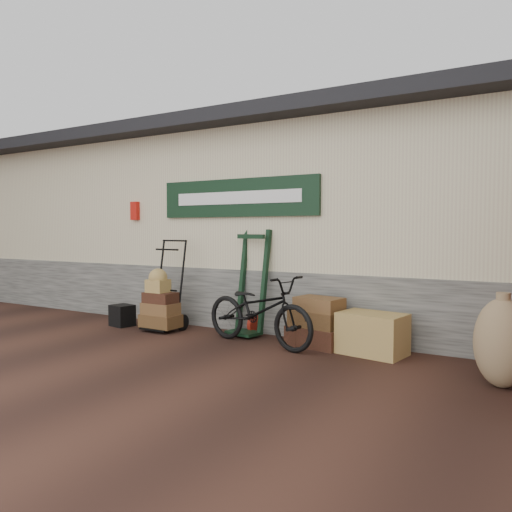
{
  "coord_description": "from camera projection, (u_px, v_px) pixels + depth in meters",
  "views": [
    {
      "loc": [
        3.62,
        -5.15,
        1.48
      ],
      "look_at": [
        0.06,
        0.9,
        1.12
      ],
      "focal_mm": 35.0,
      "sensor_mm": 36.0,
      "label": 1
    }
  ],
  "objects": [
    {
      "name": "ground",
      "position": [
        216.0,
        347.0,
        6.34
      ],
      "size": [
        80.0,
        80.0,
        0.0
      ],
      "primitive_type": "plane",
      "color": "black",
      "rests_on": "ground"
    },
    {
      "name": "station_building",
      "position": [
        307.0,
        222.0,
        8.62
      ],
      "size": [
        14.4,
        4.1,
        3.2
      ],
      "color": "#4C4C47",
      "rests_on": "ground"
    },
    {
      "name": "porter_trolley",
      "position": [
        167.0,
        284.0,
        7.41
      ],
      "size": [
        0.69,
        0.52,
        1.36
      ],
      "primitive_type": null,
      "rotation": [
        0.0,
        0.0,
        -0.01
      ],
      "color": "black",
      "rests_on": "ground"
    },
    {
      "name": "green_barrow",
      "position": [
        251.0,
        282.0,
        7.03
      ],
      "size": [
        0.61,
        0.54,
        1.49
      ],
      "primitive_type": null,
      "rotation": [
        0.0,
        0.0,
        -0.18
      ],
      "color": "black",
      "rests_on": "ground"
    },
    {
      "name": "suitcase_stack",
      "position": [
        317.0,
        321.0,
        6.36
      ],
      "size": [
        0.79,
        0.58,
        0.64
      ],
      "primitive_type": null,
      "rotation": [
        0.0,
        0.0,
        -0.19
      ],
      "color": "#311D0F",
      "rests_on": "ground"
    },
    {
      "name": "wicker_hamper",
      "position": [
        372.0,
        334.0,
        5.94
      ],
      "size": [
        0.83,
        0.61,
        0.49
      ],
      "primitive_type": "cube",
      "rotation": [
        0.0,
        0.0,
        -0.16
      ],
      "color": "olive",
      "rests_on": "ground"
    },
    {
      "name": "black_trunk",
      "position": [
        122.0,
        315.0,
        7.7
      ],
      "size": [
        0.37,
        0.34,
        0.33
      ],
      "primitive_type": "cube",
      "rotation": [
        0.0,
        0.0,
        -0.18
      ],
      "color": "black",
      "rests_on": "ground"
    },
    {
      "name": "bicycle",
      "position": [
        259.0,
        306.0,
        6.4
      ],
      "size": [
        0.95,
        1.83,
        1.01
      ],
      "primitive_type": "imported",
      "rotation": [
        0.0,
        0.0,
        1.37
      ],
      "color": "black",
      "rests_on": "ground"
    },
    {
      "name": "burlap_sack_left",
      "position": [
        502.0,
        343.0,
        4.68
      ],
      "size": [
        0.66,
        0.61,
        0.85
      ],
      "primitive_type": "ellipsoid",
      "rotation": [
        0.0,
        0.0,
        -0.38
      ],
      "color": "olive",
      "rests_on": "ground"
    }
  ]
}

